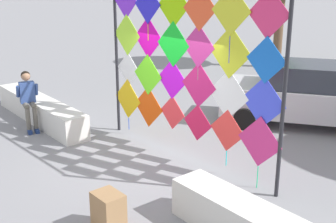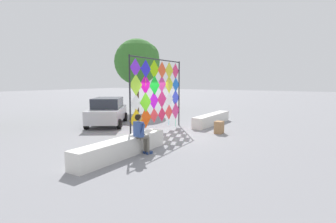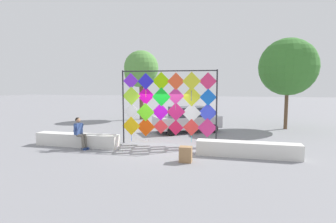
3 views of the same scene
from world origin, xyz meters
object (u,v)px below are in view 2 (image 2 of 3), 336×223
at_px(cardboard_box_large, 219,127).
at_px(tree_far_right, 138,61).
at_px(parked_car, 107,111).
at_px(seated_vendor, 141,131).
at_px(kite_display_rack, 158,91).

distance_m(cardboard_box_large, tree_far_right, 11.41).
xyz_separation_m(parked_car, tree_far_right, (6.37, 2.73, 3.44)).
height_order(seated_vendor, parked_car, parked_car).
bearing_deg(cardboard_box_large, tree_far_right, 60.03).
relative_size(kite_display_rack, cardboard_box_large, 7.87).
distance_m(parked_car, tree_far_right, 7.74).
xyz_separation_m(parked_car, cardboard_box_large, (1.03, -6.54, -0.50)).
bearing_deg(tree_far_right, kite_display_rack, -135.48).
distance_m(kite_display_rack, tree_far_right, 9.61).
bearing_deg(seated_vendor, cardboard_box_large, -10.04).
relative_size(kite_display_rack, tree_far_right, 0.79).
relative_size(kite_display_rack, seated_vendor, 3.24).
relative_size(cardboard_box_large, tree_far_right, 0.10).
distance_m(seated_vendor, cardboard_box_large, 5.19).
relative_size(seated_vendor, tree_far_right, 0.24).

